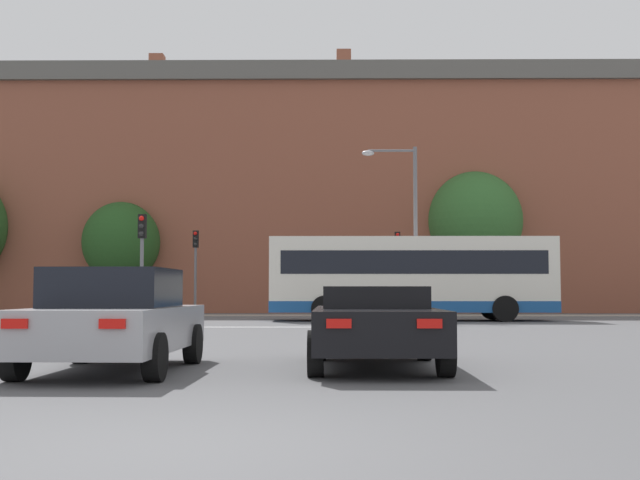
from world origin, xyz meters
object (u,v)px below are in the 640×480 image
traffic_light_far_left (195,258)px  car_roadster_right (375,325)px  bus_crossing_lead (411,276)px  car_saloon_left (114,319)px  street_lamp_junction (406,213)px  traffic_light_near_left (142,250)px  pedestrian_waiting (318,297)px  traffic_light_far_right (398,259)px

traffic_light_far_left → car_roadster_right: bearing=-74.6°
bus_crossing_lead → traffic_light_far_left: (-9.54, 5.75, 0.95)m
car_saloon_left → street_lamp_junction: street_lamp_junction is taller
car_roadster_right → street_lamp_junction: (2.42, 19.76, 3.65)m
traffic_light_near_left → street_lamp_junction: 11.06m
bus_crossing_lead → street_lamp_junction: street_lamp_junction is taller
street_lamp_junction → traffic_light_far_left: bearing=149.7°
pedestrian_waiting → car_roadster_right: bearing=-14.9°
car_saloon_left → street_lamp_junction: size_ratio=0.61×
pedestrian_waiting → bus_crossing_lead: bearing=12.9°
bus_crossing_lead → pedestrian_waiting: bus_crossing_lead is taller
traffic_light_far_right → bus_crossing_lead: bearing=-90.4°
traffic_light_near_left → pedestrian_waiting: 13.26m
car_saloon_left → traffic_light_far_left: bearing=98.0°
traffic_light_near_left → traffic_light_far_right: (9.52, 11.93, 0.18)m
pedestrian_waiting → traffic_light_far_right: bearing=73.6°
bus_crossing_lead → traffic_light_near_left: 10.95m
bus_crossing_lead → traffic_light_near_left: traffic_light_near_left is taller
car_saloon_left → traffic_light_far_right: (6.50, 26.62, 1.95)m
car_roadster_right → traffic_light_near_left: (-6.89, 14.06, 1.87)m
traffic_light_far_right → car_saloon_left: bearing=-103.7°
traffic_light_near_left → bus_crossing_lead: bearing=29.8°
car_saloon_left → pedestrian_waiting: 26.68m
traffic_light_far_left → street_lamp_junction: size_ratio=0.57×
traffic_light_near_left → pedestrian_waiting: traffic_light_near_left is taller
car_saloon_left → street_lamp_junction: 21.63m
bus_crossing_lead → traffic_light_near_left: (-9.48, -5.42, 0.76)m
car_roadster_right → bus_crossing_lead: bearing=82.9°
traffic_light_far_left → street_lamp_junction: street_lamp_junction is taller
bus_crossing_lead → traffic_light_far_left: size_ratio=2.77×
traffic_light_far_left → pedestrian_waiting: (5.76, 0.69, -1.81)m
traffic_light_far_left → pedestrian_waiting: bearing=6.8°
car_roadster_right → traffic_light_far_right: (2.63, 25.99, 2.05)m
car_saloon_left → bus_crossing_lead: bearing=73.4°
car_roadster_right → street_lamp_junction: 20.24m
traffic_light_far_left → traffic_light_far_right: size_ratio=1.00×
street_lamp_junction → pedestrian_waiting: street_lamp_junction is taller
street_lamp_junction → traffic_light_far_right: bearing=88.1°
car_saloon_left → traffic_light_near_left: 15.10m
bus_crossing_lead → street_lamp_junction: bearing=-148.7°
car_saloon_left → traffic_light_far_left: size_ratio=1.07×
car_saloon_left → bus_crossing_lead: size_ratio=0.39×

